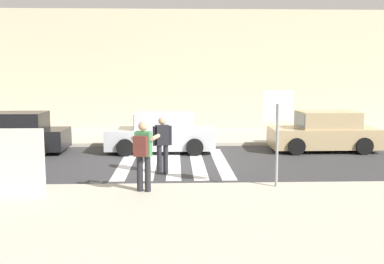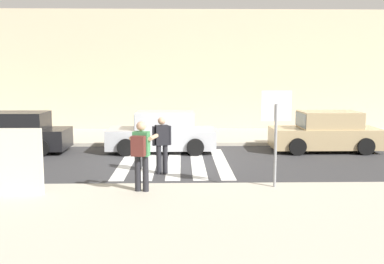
# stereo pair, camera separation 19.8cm
# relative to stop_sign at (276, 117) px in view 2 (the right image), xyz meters

# --- Properties ---
(ground_plane) EXTENTS (120.00, 120.00, 0.00)m
(ground_plane) POSITION_rel_stop_sign_xyz_m (-2.63, 3.63, -1.92)
(ground_plane) COLOR #38383A
(sidewalk_near) EXTENTS (60.00, 6.00, 0.14)m
(sidewalk_near) POSITION_rel_stop_sign_xyz_m (-2.63, -2.57, -1.85)
(sidewalk_near) COLOR beige
(sidewalk_near) RESTS_ON ground
(sidewalk_far) EXTENTS (60.00, 4.80, 0.14)m
(sidewalk_far) POSITION_rel_stop_sign_xyz_m (-2.63, 9.63, -1.85)
(sidewalk_far) COLOR beige
(sidewalk_far) RESTS_ON ground
(building_facade_far) EXTENTS (56.00, 4.00, 6.21)m
(building_facade_far) POSITION_rel_stop_sign_xyz_m (-2.63, 14.03, 1.18)
(building_facade_far) COLOR beige
(building_facade_far) RESTS_ON ground
(crosswalk_stripe_0) EXTENTS (0.44, 5.20, 0.01)m
(crosswalk_stripe_0) POSITION_rel_stop_sign_xyz_m (-4.23, 3.83, -1.92)
(crosswalk_stripe_0) COLOR silver
(crosswalk_stripe_0) RESTS_ON ground
(crosswalk_stripe_1) EXTENTS (0.44, 5.20, 0.01)m
(crosswalk_stripe_1) POSITION_rel_stop_sign_xyz_m (-3.43, 3.83, -1.92)
(crosswalk_stripe_1) COLOR silver
(crosswalk_stripe_1) RESTS_ON ground
(crosswalk_stripe_2) EXTENTS (0.44, 5.20, 0.01)m
(crosswalk_stripe_2) POSITION_rel_stop_sign_xyz_m (-2.63, 3.83, -1.92)
(crosswalk_stripe_2) COLOR silver
(crosswalk_stripe_2) RESTS_ON ground
(crosswalk_stripe_3) EXTENTS (0.44, 5.20, 0.01)m
(crosswalk_stripe_3) POSITION_rel_stop_sign_xyz_m (-1.83, 3.83, -1.92)
(crosswalk_stripe_3) COLOR silver
(crosswalk_stripe_3) RESTS_ON ground
(crosswalk_stripe_4) EXTENTS (0.44, 5.20, 0.01)m
(crosswalk_stripe_4) POSITION_rel_stop_sign_xyz_m (-1.03, 3.83, -1.92)
(crosswalk_stripe_4) COLOR silver
(crosswalk_stripe_4) RESTS_ON ground
(stop_sign) EXTENTS (0.76, 0.08, 2.45)m
(stop_sign) POSITION_rel_stop_sign_xyz_m (0.00, 0.00, 0.00)
(stop_sign) COLOR gray
(stop_sign) RESTS_ON sidewalk_near
(photographer_with_backpack) EXTENTS (0.69, 0.92, 1.72)m
(photographer_with_backpack) POSITION_rel_stop_sign_xyz_m (-3.36, -0.38, -0.75)
(photographer_with_backpack) COLOR #232328
(photographer_with_backpack) RESTS_ON sidewalk_near
(pedestrian_crossing) EXTENTS (0.56, 0.33, 1.72)m
(pedestrian_crossing) POSITION_rel_stop_sign_xyz_m (-2.96, 2.16, -0.95)
(pedestrian_crossing) COLOR #232328
(pedestrian_crossing) RESTS_ON ground
(parked_car_black) EXTENTS (4.10, 1.92, 1.55)m
(parked_car_black) POSITION_rel_stop_sign_xyz_m (-8.73, 5.93, -1.20)
(parked_car_black) COLOR black
(parked_car_black) RESTS_ON ground
(parked_car_silver) EXTENTS (4.10, 1.92, 1.55)m
(parked_car_silver) POSITION_rel_stop_sign_xyz_m (-3.10, 5.93, -1.20)
(parked_car_silver) COLOR #B7BABF
(parked_car_silver) RESTS_ON ground
(parked_car_tan) EXTENTS (4.10, 1.92, 1.55)m
(parked_car_tan) POSITION_rel_stop_sign_xyz_m (3.22, 5.93, -1.20)
(parked_car_tan) COLOR tan
(parked_car_tan) RESTS_ON ground
(advertising_board) EXTENTS (1.10, 0.11, 1.60)m
(advertising_board) POSITION_rel_stop_sign_xyz_m (-6.21, -0.63, -0.98)
(advertising_board) COLOR beige
(advertising_board) RESTS_ON sidewalk_near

